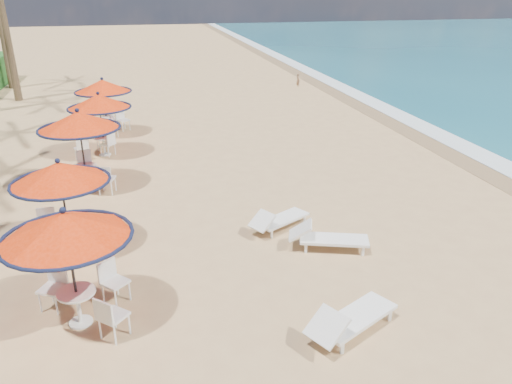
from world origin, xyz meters
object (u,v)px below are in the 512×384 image
station_1 (60,185)px  lounger_mid (326,237)px  station_3 (99,109)px  station_2 (80,131)px  station_0 (70,239)px  station_4 (105,93)px  lounger_far (278,219)px  lounger_near (350,319)px

station_1 → lounger_mid: (6.25, -1.36, -1.44)m
station_3 → lounger_mid: station_3 is taller
station_2 → lounger_mid: size_ratio=1.28×
station_0 → station_4: 13.71m
station_3 → lounger_far: bearing=-57.7°
station_1 → station_0: bearing=-79.6°
lounger_far → station_0: bearing=-177.8°
station_3 → lounger_mid: size_ratio=1.20×
station_4 → station_0: bearing=-90.0°
lounger_near → station_4: bearing=80.0°
station_2 → lounger_mid: station_2 is taller
lounger_near → lounger_far: size_ratio=1.14×
station_3 → station_1: bearing=-93.4°
station_1 → lounger_far: bearing=-0.6°
lounger_near → lounger_far: bearing=63.9°
lounger_mid → lounger_far: bearing=142.9°
station_1 → lounger_mid: size_ratio=1.17×
station_0 → station_3: bearing=90.5°
station_3 → station_0: bearing=-89.5°
station_0 → station_4: bearing=90.0°
station_0 → lounger_near: station_0 is taller
station_3 → lounger_near: station_3 is taller
station_4 → lounger_mid: (5.69, -12.02, -1.51)m
station_3 → lounger_near: size_ratio=1.17×
station_4 → station_3: bearing=-91.8°
lounger_mid → lounger_far: size_ratio=1.11×
station_4 → lounger_near: 16.12m
lounger_near → lounger_mid: size_ratio=1.02×
station_4 → lounger_mid: 13.39m
station_0 → lounger_near: size_ratio=1.18×
lounger_near → lounger_far: lounger_near is taller
station_0 → station_1: (-0.56, 3.05, -0.06)m
station_2 → lounger_far: size_ratio=1.42×
station_0 → station_4: size_ratio=0.99×
station_2 → station_4: 6.45m
station_1 → lounger_far: station_1 is taller
station_4 → lounger_near: size_ratio=1.19×
station_3 → lounger_near: 13.36m
station_2 → lounger_near: (5.41, -8.83, -1.60)m
station_0 → station_4: station_4 is taller
station_0 → station_1: station_0 is taller
lounger_near → station_2: bearing=93.5°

